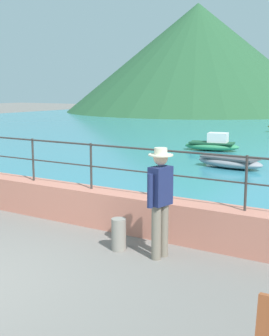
{
  "coord_description": "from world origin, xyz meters",
  "views": [
    {
      "loc": [
        5.16,
        -3.63,
        2.63
      ],
      "look_at": [
        0.68,
        3.7,
        1.1
      ],
      "focal_mm": 47.61,
      "sensor_mm": 36.0,
      "label": 1
    }
  ],
  "objects_px": {
    "bollard": "(119,234)",
    "boat_6": "(213,144)",
    "person_walking": "(160,197)",
    "boat_2": "(230,162)"
  },
  "relations": [
    {
      "from": "person_walking",
      "to": "boat_6",
      "type": "bearing_deg",
      "value": 107.73
    },
    {
      "from": "person_walking",
      "to": "bollard",
      "type": "xyz_separation_m",
      "value": [
        -0.73,
        -0.06,
        -0.71
      ]
    },
    {
      "from": "person_walking",
      "to": "bollard",
      "type": "height_order",
      "value": "person_walking"
    },
    {
      "from": "person_walking",
      "to": "bollard",
      "type": "relative_size",
      "value": 3.25
    },
    {
      "from": "bollard",
      "to": "boat_6",
      "type": "distance_m",
      "value": 12.2
    },
    {
      "from": "bollard",
      "to": "boat_6",
      "type": "xyz_separation_m",
      "value": [
        -3.03,
        11.82,
        0.06
      ]
    },
    {
      "from": "bollard",
      "to": "boat_6",
      "type": "relative_size",
      "value": 0.22
    },
    {
      "from": "person_walking",
      "to": "boat_2",
      "type": "distance_m",
      "value": 8.31
    },
    {
      "from": "boat_2",
      "to": "bollard",
      "type": "bearing_deg",
      "value": -83.04
    },
    {
      "from": "boat_2",
      "to": "boat_6",
      "type": "height_order",
      "value": "boat_6"
    }
  ]
}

